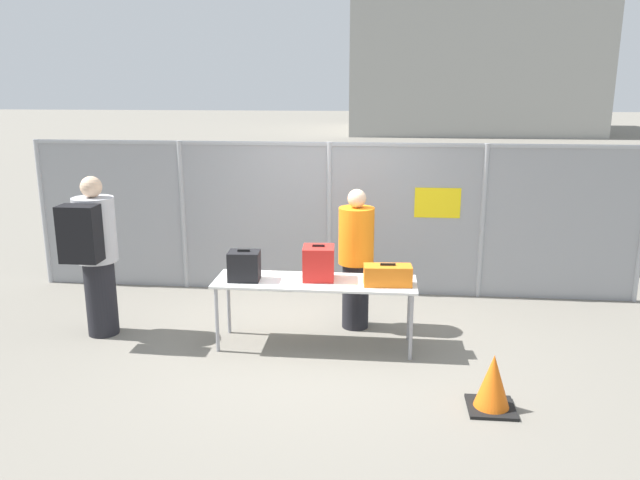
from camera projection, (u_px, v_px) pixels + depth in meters
ground_plane at (315, 342)px, 6.98m from camera, size 120.00×120.00×0.00m
fence_section at (330, 215)px, 8.41m from camera, size 8.20×0.07×2.06m
inspection_table at (315, 286)px, 6.71m from camera, size 2.17×0.64×0.75m
suitcase_black at (244, 266)px, 6.68m from camera, size 0.35×0.27×0.34m
suitcase_red at (319, 263)px, 6.71m from camera, size 0.35×0.34×0.39m
suitcase_orange at (388, 275)px, 6.53m from camera, size 0.52×0.26×0.24m
traveler_hooded at (94, 251)px, 6.91m from camera, size 0.45×0.70×1.83m
security_worker_near at (356, 257)px, 7.21m from camera, size 0.41×0.41×1.65m
utility_trailer at (499, 235)px, 10.11m from camera, size 4.59×2.19×0.72m
distant_hangar at (467, 67)px, 37.40m from camera, size 13.45×11.58×7.51m
traffic_cone at (493, 384)px, 5.48m from camera, size 0.41×0.41×0.52m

